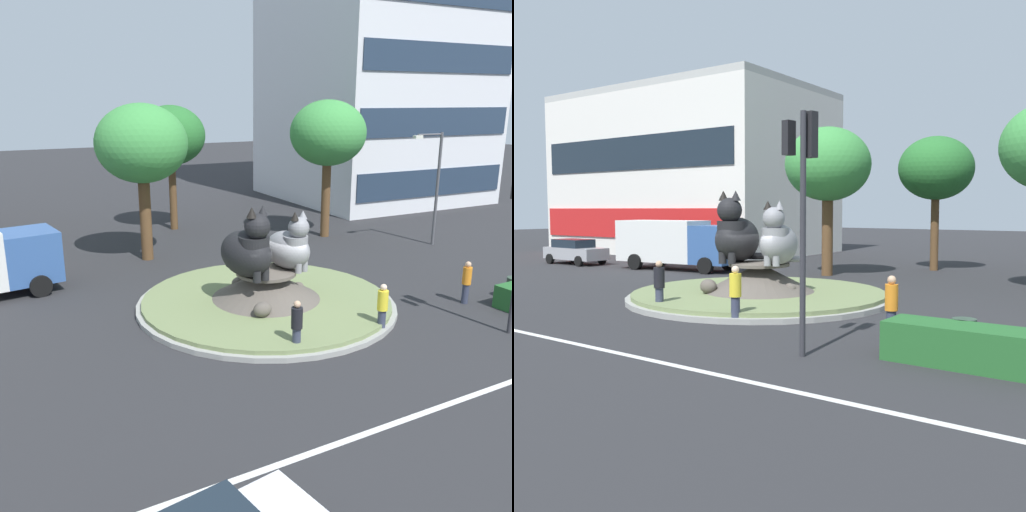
# 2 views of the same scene
# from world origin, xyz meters

# --- Properties ---
(ground_plane) EXTENTS (160.00, 160.00, 0.00)m
(ground_plane) POSITION_xyz_m (0.00, 0.00, 0.00)
(ground_plane) COLOR #28282B
(lane_centreline) EXTENTS (112.00, 0.20, 0.01)m
(lane_centreline) POSITION_xyz_m (0.00, -8.70, 0.00)
(lane_centreline) COLOR silver
(lane_centreline) RESTS_ON ground
(roundabout_island) EXTENTS (10.05, 10.05, 1.41)m
(roundabout_island) POSITION_xyz_m (-0.00, -0.00, 0.44)
(roundabout_island) COLOR gray
(roundabout_island) RESTS_ON ground
(cat_statue_black) EXTENTS (1.97, 2.98, 2.75)m
(cat_statue_black) POSITION_xyz_m (-0.91, -0.26, 2.41)
(cat_statue_black) COLOR black
(cat_statue_black) RESTS_ON roundabout_island
(cat_statue_grey) EXTENTS (1.76, 2.47, 2.35)m
(cat_statue_grey) POSITION_xyz_m (0.98, -0.14, 2.27)
(cat_statue_grey) COLOR gray
(cat_statue_grey) RESTS_ON roundabout_island
(office_tower) EXTENTS (14.66, 15.00, 29.52)m
(office_tower) POSITION_xyz_m (20.09, 17.99, 14.76)
(office_tower) COLOR silver
(office_tower) RESTS_ON ground
(broadleaf_tree_behind_island) EXTENTS (4.45, 4.45, 7.66)m
(broadleaf_tree_behind_island) POSITION_xyz_m (-2.01, 8.58, 5.70)
(broadleaf_tree_behind_island) COLOR brown
(broadleaf_tree_behind_island) RESTS_ON ground
(second_tree_near_tower) EXTENTS (4.31, 4.31, 7.82)m
(second_tree_near_tower) POSITION_xyz_m (8.73, 8.28, 5.92)
(second_tree_near_tower) COLOR brown
(second_tree_near_tower) RESTS_ON ground
(third_tree_left) EXTENTS (4.16, 4.16, 7.51)m
(third_tree_left) POSITION_xyz_m (1.59, 14.36, 5.69)
(third_tree_left) COLOR brown
(third_tree_left) RESTS_ON ground
(streetlight_arm) EXTENTS (1.91, 0.33, 6.13)m
(streetlight_arm) POSITION_xyz_m (12.64, 3.79, 3.60)
(streetlight_arm) COLOR #4C4C51
(streetlight_arm) RESTS_ON ground
(pedestrian_black_shirt) EXTENTS (0.37, 0.37, 1.72)m
(pedestrian_black_shirt) POSITION_xyz_m (-1.19, -4.05, 0.90)
(pedestrian_black_shirt) COLOR #33384C
(pedestrian_black_shirt) RESTS_ON ground
(pedestrian_yellow_shirt) EXTENTS (0.37, 0.37, 1.75)m
(pedestrian_yellow_shirt) POSITION_xyz_m (2.23, -4.17, 0.92)
(pedestrian_yellow_shirt) COLOR #33384C
(pedestrian_yellow_shirt) RESTS_ON ground
(pedestrian_orange_shirt) EXTENTS (0.34, 0.34, 1.72)m
(pedestrian_orange_shirt) POSITION_xyz_m (7.03, -3.59, 0.91)
(pedestrian_orange_shirt) COLOR #33384C
(pedestrian_orange_shirt) RESTS_ON ground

